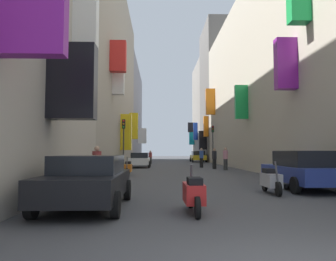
{
  "coord_description": "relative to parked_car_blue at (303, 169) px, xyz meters",
  "views": [
    {
      "loc": [
        -1.76,
        -3.22,
        1.45
      ],
      "look_at": [
        -1.05,
        20.17,
        2.98
      ],
      "focal_mm": 34.4,
      "sensor_mm": 36.0,
      "label": 1
    }
  ],
  "objects": [
    {
      "name": "scooter_red",
      "position": [
        -4.71,
        -4.59,
        -0.31
      ],
      "size": [
        0.45,
        1.84,
        1.13
      ],
      "color": "red",
      "rests_on": "ground"
    },
    {
      "name": "pedestrian_crossing",
      "position": [
        -1.64,
        16.87,
        0.11
      ],
      "size": [
        0.54,
        0.54,
        1.75
      ],
      "color": "black",
      "rests_on": "ground"
    },
    {
      "name": "building_right_mid_b",
      "position": [
        4.19,
        45.22,
        7.76
      ],
      "size": [
        7.21,
        11.47,
        17.08
      ],
      "color": "gray",
      "rests_on": "ground"
    },
    {
      "name": "pedestrian_far_away",
      "position": [
        -6.47,
        25.3,
        0.0
      ],
      "size": [
        0.41,
        0.41,
        1.56
      ],
      "color": "#282828",
      "rests_on": "ground"
    },
    {
      "name": "parked_car_black",
      "position": [
        -7.38,
        -3.77,
        -0.05
      ],
      "size": [
        1.98,
        4.09,
        1.35
      ],
      "color": "black",
      "rests_on": "ground"
    },
    {
      "name": "building_left_mid_b",
      "position": [
        -11.79,
        40.27,
        6.76
      ],
      "size": [
        7.34,
        21.38,
        15.07
      ],
      "color": "gray",
      "rests_on": "ground"
    },
    {
      "name": "traffic_light_far_corner",
      "position": [
        -8.39,
        14.03,
        2.02
      ],
      "size": [
        0.26,
        0.34,
        4.07
      ],
      "color": "#2D2D2D",
      "rests_on": "ground"
    },
    {
      "name": "building_right_mid_a",
      "position": [
        4.19,
        34.68,
        9.23
      ],
      "size": [
        7.06,
        9.59,
        20.03
      ],
      "color": "slate",
      "rests_on": "ground"
    },
    {
      "name": "pedestrian_mid_street",
      "position": [
        -0.88,
        14.48,
        0.09
      ],
      "size": [
        0.41,
        0.41,
        1.72
      ],
      "color": "black",
      "rests_on": "ground"
    },
    {
      "name": "parked_car_blue",
      "position": [
        0.0,
        0.0,
        0.0
      ],
      "size": [
        1.95,
        4.36,
        1.48
      ],
      "color": "navy",
      "rests_on": "ground"
    },
    {
      "name": "pedestrian_near_right",
      "position": [
        -8.13,
        1.35,
        0.07
      ],
      "size": [
        0.54,
        0.54,
        1.69
      ],
      "color": "black",
      "rests_on": "ground"
    },
    {
      "name": "parked_car_yellow",
      "position": [
        -0.03,
        32.26,
        0.02
      ],
      "size": [
        2.0,
        4.24,
        1.52
      ],
      "color": "gold",
      "rests_on": "ground"
    },
    {
      "name": "traffic_light_near_corner",
      "position": [
        0.81,
        24.97,
        2.25
      ],
      "size": [
        0.26,
        0.34,
        4.45
      ],
      "color": "#2D2D2D",
      "rests_on": "ground"
    },
    {
      "name": "ground_plane",
      "position": [
        -3.8,
        20.95,
        -0.77
      ],
      "size": [
        140.0,
        140.0,
        0.0
      ],
      "primitive_type": "plane",
      "color": "#424244"
    },
    {
      "name": "pedestrian_near_left",
      "position": [
        -0.25,
        13.0,
        0.12
      ],
      "size": [
        0.52,
        0.52,
        1.77
      ],
      "color": "#353535",
      "rests_on": "ground"
    },
    {
      "name": "scooter_orange",
      "position": [
        -7.39,
        7.29,
        -0.31
      ],
      "size": [
        0.44,
        1.88,
        1.13
      ],
      "color": "orange",
      "rests_on": "ground"
    },
    {
      "name": "building_left_mid_a",
      "position": [
        -11.79,
        17.04,
        7.65
      ],
      "size": [
        7.07,
        25.07,
        16.86
      ],
      "color": "#9E9384",
      "rests_on": "ground"
    },
    {
      "name": "parked_car_white",
      "position": [
        -7.24,
        17.45,
        -0.05
      ],
      "size": [
        1.93,
        4.16,
        1.34
      ],
      "color": "white",
      "rests_on": "ground"
    },
    {
      "name": "scooter_silver",
      "position": [
        -1.65,
        -1.16,
        -0.31
      ],
      "size": [
        0.47,
        1.96,
        1.13
      ],
      "color": "#ADADB2",
      "rests_on": "ground"
    },
    {
      "name": "building_right_near",
      "position": [
        4.2,
        10.42,
        6.58
      ],
      "size": [
        7.1,
        38.94,
        14.71
      ],
      "color": "#BCB29E",
      "rests_on": "ground"
    }
  ]
}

